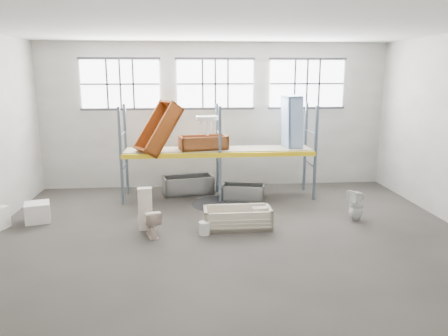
{
  "coord_description": "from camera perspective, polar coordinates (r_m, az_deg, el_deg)",
  "views": [
    {
      "loc": [
        -1.02,
        -10.24,
        3.99
      ],
      "look_at": [
        0.0,
        1.5,
        1.4
      ],
      "focal_mm": 35.04,
      "sensor_mm": 36.0,
      "label": 1
    }
  ],
  "objects": [
    {
      "name": "steel_tub_left",
      "position": [
        14.67,
        -4.73,
        -2.21
      ],
      "size": [
        1.76,
        1.09,
        0.6
      ],
      "primitive_type": null,
      "rotation": [
        0.0,
        0.0,
        0.21
      ],
      "color": "#999CA0",
      "rests_on": "floor"
    },
    {
      "name": "rust_tub_tilted",
      "position": [
        13.63,
        -8.54,
        5.11
      ],
      "size": [
        1.63,
        1.44,
        1.72
      ],
      "primitive_type": null,
      "rotation": [
        0.0,
        -0.96,
        0.55
      ],
      "color": "maroon",
      "rests_on": "shelf_deck"
    },
    {
      "name": "window_left",
      "position": [
        15.34,
        -13.37,
        10.61
      ],
      "size": [
        2.6,
        0.04,
        1.6
      ],
      "primitive_type": "cube",
      "color": "white",
      "rests_on": "wall_back"
    },
    {
      "name": "bucket",
      "position": [
        11.06,
        -2.58,
        -7.85
      ],
      "size": [
        0.36,
        0.36,
        0.33
      ],
      "primitive_type": "cylinder",
      "rotation": [
        0.0,
        0.0,
        0.36
      ],
      "color": "silver",
      "rests_on": "floor"
    },
    {
      "name": "rack_upright_ra",
      "position": [
        13.97,
        11.85,
        1.86
      ],
      "size": [
        0.08,
        0.08,
        3.0
      ],
      "primitive_type": "cube",
      "color": "slate",
      "rests_on": "floor"
    },
    {
      "name": "toilet_white",
      "position": [
        12.52,
        16.87,
        -4.68
      ],
      "size": [
        0.51,
        0.51,
        0.86
      ],
      "primitive_type": "imported",
      "rotation": [
        0.0,
        0.0,
        -1.16
      ],
      "color": "white",
      "rests_on": "floor"
    },
    {
      "name": "cistern_tall",
      "position": [
        11.46,
        -10.22,
        -5.26
      ],
      "size": [
        0.37,
        0.25,
        1.11
      ],
      "primitive_type": "cube",
      "rotation": [
        0.0,
        0.0,
        0.06
      ],
      "color": "silver",
      "rests_on": "floor"
    },
    {
      "name": "rack_upright_ma",
      "position": [
        13.41,
        -0.52,
        1.69
      ],
      "size": [
        0.08,
        0.08,
        3.0
      ],
      "primitive_type": "cube",
      "color": "slate",
      "rests_on": "floor"
    },
    {
      "name": "rack_upright_mb",
      "position": [
        14.59,
        -0.89,
        2.56
      ],
      "size": [
        0.08,
        0.08,
        3.0
      ],
      "primitive_type": "cube",
      "color": "slate",
      "rests_on": "floor"
    },
    {
      "name": "sink_on_shelf",
      "position": [
        13.65,
        -2.19,
        4.4
      ],
      "size": [
        0.77,
        0.63,
        0.62
      ],
      "primitive_type": "imported",
      "rotation": [
        0.0,
        0.0,
        0.14
      ],
      "color": "white",
      "rests_on": "rust_tub_flat"
    },
    {
      "name": "steel_tub_right",
      "position": [
        14.01,
        2.55,
        -3.13
      ],
      "size": [
        1.43,
        0.9,
        0.49
      ],
      "primitive_type": null,
      "rotation": [
        0.0,
        0.0,
        -0.23
      ],
      "color": "#95989B",
      "rests_on": "floor"
    },
    {
      "name": "rack_upright_lb",
      "position": [
        14.69,
        -12.65,
        2.33
      ],
      "size": [
        0.08,
        0.08,
        3.0
      ],
      "primitive_type": "cube",
      "color": "slate",
      "rests_on": "floor"
    },
    {
      "name": "blue_tub_upright",
      "position": [
        14.41,
        8.84,
        5.89
      ],
      "size": [
        0.62,
        0.85,
        1.73
      ],
      "primitive_type": null,
      "rotation": [
        0.0,
        1.54,
        0.1
      ],
      "color": "#87A7D6",
      "rests_on": "shelf_deck"
    },
    {
      "name": "window_right",
      "position": [
        15.76,
        10.75,
        10.76
      ],
      "size": [
        2.6,
        0.04,
        1.6
      ],
      "primitive_type": "cube",
      "color": "white",
      "rests_on": "wall_back"
    },
    {
      "name": "shelf_deck",
      "position": [
        13.99,
        -0.71,
        2.47
      ],
      "size": [
        5.9,
        1.1,
        0.03
      ],
      "primitive_type": "cube",
      "color": "gray",
      "rests_on": "floor"
    },
    {
      "name": "rack_beam_back",
      "position": [
        14.59,
        -0.89,
        2.56
      ],
      "size": [
        6.0,
        0.1,
        0.14
      ],
      "primitive_type": "cube",
      "color": "yellow",
      "rests_on": "floor"
    },
    {
      "name": "carton_far",
      "position": [
        12.98,
        -23.15,
        -5.32
      ],
      "size": [
        0.79,
        0.79,
        0.53
      ],
      "primitive_type": "cube",
      "rotation": [
        0.0,
        0.0,
        0.29
      ],
      "color": "white",
      "rests_on": "floor"
    },
    {
      "name": "bathtub_beige",
      "position": [
        11.53,
        1.77,
        -6.49
      ],
      "size": [
        1.77,
        0.84,
        0.52
      ],
      "primitive_type": null,
      "rotation": [
        0.0,
        0.0,
        0.01
      ],
      "color": "beige",
      "rests_on": "floor"
    },
    {
      "name": "rack_upright_rb",
      "position": [
        15.1,
        10.55,
        2.69
      ],
      "size": [
        0.08,
        0.08,
        3.0
      ],
      "primitive_type": "cube",
      "color": "slate",
      "rests_on": "floor"
    },
    {
      "name": "sink_in_tub",
      "position": [
        11.51,
        3.26,
        -7.05
      ],
      "size": [
        0.49,
        0.49,
        0.14
      ],
      "primitive_type": "imported",
      "rotation": [
        0.0,
        0.0,
        0.22
      ],
      "color": "#C7AEA5",
      "rests_on": "bathtub_beige"
    },
    {
      "name": "wall_back",
      "position": [
        15.4,
        -1.16,
        6.83
      ],
      "size": [
        12.0,
        0.1,
        5.0
      ],
      "primitive_type": "cube",
      "color": "#A09E95",
      "rests_on": "ground"
    },
    {
      "name": "wet_patch",
      "position": [
        13.58,
        -0.44,
        -4.69
      ],
      "size": [
        1.8,
        1.8,
        0.0
      ],
      "primitive_type": "cylinder",
      "color": "black",
      "rests_on": "floor"
    },
    {
      "name": "rust_tub_flat",
      "position": [
        13.82,
        -2.71,
        3.34
      ],
      "size": [
        1.6,
        0.97,
        0.42
      ],
      "primitive_type": null,
      "rotation": [
        0.0,
        0.0,
        0.19
      ],
      "color": "brown",
      "rests_on": "shelf_deck"
    },
    {
      "name": "rack_upright_la",
      "position": [
        13.52,
        -13.31,
        1.44
      ],
      "size": [
        0.08,
        0.08,
        3.0
      ],
      "primitive_type": "cube",
      "color": "slate",
      "rests_on": "floor"
    },
    {
      "name": "toilet_beige",
      "position": [
        11.04,
        -9.42,
        -7.04
      ],
      "size": [
        0.55,
        0.76,
        0.69
      ],
      "primitive_type": "imported",
      "rotation": [
        0.0,
        0.0,
        3.41
      ],
      "color": "#F3D9C9",
      "rests_on": "floor"
    },
    {
      "name": "cistern_spare",
      "position": [
        11.69,
        4.82,
        -6.16
      ],
      "size": [
        0.49,
        0.28,
        0.44
      ],
      "primitive_type": "cube",
      "rotation": [
        0.0,
        0.0,
        0.15
      ],
      "color": "beige",
      "rests_on": "bathtub_beige"
    },
    {
      "name": "window_mid",
      "position": [
        15.22,
        -1.15,
        10.92
      ],
      "size": [
        2.6,
        0.04,
        1.6
      ],
      "primitive_type": "cube",
      "color": "white",
      "rests_on": "wall_back"
    },
    {
      "name": "ceiling",
      "position": [
        10.35,
        0.76,
        18.28
      ],
      "size": [
        12.0,
        10.0,
        0.1
      ],
      "primitive_type": "cube",
      "color": "silver",
      "rests_on": "ground"
    },
    {
      "name": "wall_front",
      "position": [
        5.5,
        5.96,
        -3.38
      ],
      "size": [
        12.0,
        0.1,
        5.0
      ],
      "primitive_type": "cube",
      "color": "#A5A398",
      "rests_on": "ground"
    },
    {
      "name": "rack_beam_front",
      "position": [
        13.41,
        -0.52,
        1.69
      ],
      "size": [
        6.0,
        0.1,
        0.14
      ],
      "primitive_type": "cube",
      "color": "yellow",
      "rests_on": "floor"
    },
    {
      "name": "floor",
      "position": [
        11.06,
        0.68,
        -9.04
      ],
      "size": [
        12.0,
        10.0,
        0.1
      ],
      "primitive_type": "cube",
      "color": "#4A4540",
      "rests_on": "ground"
    }
  ]
}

